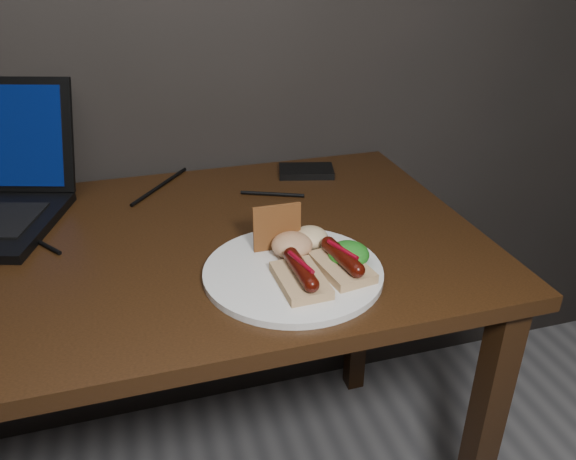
# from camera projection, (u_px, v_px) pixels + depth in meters

# --- Properties ---
(desk) EXTENTS (1.40, 0.70, 0.75)m
(desk) POSITION_uv_depth(u_px,v_px,m) (110.00, 293.00, 1.05)
(desk) COLOR #371E0D
(desk) RESTS_ON ground
(hard_drive) EXTENTS (0.14, 0.11, 0.02)m
(hard_drive) POSITION_uv_depth(u_px,v_px,m) (306.00, 171.00, 1.33)
(hard_drive) COLOR black
(hard_drive) RESTS_ON desk
(desk_cables) EXTENTS (0.89, 0.35, 0.01)m
(desk_cables) POSITION_uv_depth(u_px,v_px,m) (78.00, 214.00, 1.14)
(desk_cables) COLOR black
(desk_cables) RESTS_ON desk
(plate) EXTENTS (0.36, 0.36, 0.01)m
(plate) POSITION_uv_depth(u_px,v_px,m) (293.00, 272.00, 0.94)
(plate) COLOR silver
(plate) RESTS_ON desk
(bread_sausage_center) EXTENTS (0.07, 0.12, 0.04)m
(bread_sausage_center) POSITION_uv_depth(u_px,v_px,m) (301.00, 275.00, 0.89)
(bread_sausage_center) COLOR #DAB380
(bread_sausage_center) RESTS_ON plate
(bread_sausage_right) EXTENTS (0.09, 0.12, 0.04)m
(bread_sausage_right) POSITION_uv_depth(u_px,v_px,m) (342.00, 262.00, 0.92)
(bread_sausage_right) COLOR #DAB380
(bread_sausage_right) RESTS_ON plate
(crispbread) EXTENTS (0.08, 0.01, 0.08)m
(crispbread) POSITION_uv_depth(u_px,v_px,m) (277.00, 227.00, 0.98)
(crispbread) COLOR brown
(crispbread) RESTS_ON plate
(salad_greens) EXTENTS (0.07, 0.07, 0.04)m
(salad_greens) POSITION_uv_depth(u_px,v_px,m) (349.00, 254.00, 0.94)
(salad_greens) COLOR #165A12
(salad_greens) RESTS_ON plate
(salsa_mound) EXTENTS (0.07, 0.07, 0.04)m
(salsa_mound) POSITION_uv_depth(u_px,v_px,m) (292.00, 245.00, 0.97)
(salsa_mound) COLOR #9E2B0F
(salsa_mound) RESTS_ON plate
(coleslaw_mound) EXTENTS (0.06, 0.06, 0.04)m
(coleslaw_mound) POSITION_uv_depth(u_px,v_px,m) (310.00, 237.00, 1.00)
(coleslaw_mound) COLOR beige
(coleslaw_mound) RESTS_ON plate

